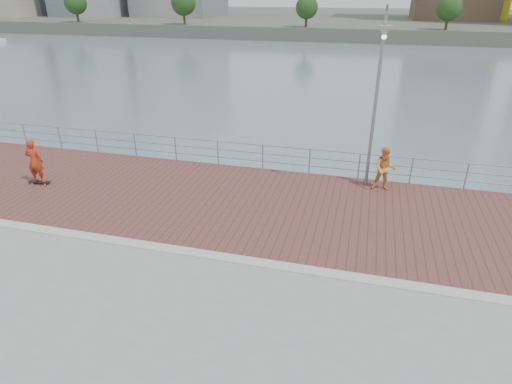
% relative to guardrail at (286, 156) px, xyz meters
% --- Properties ---
extents(water, '(400.00, 400.00, 0.00)m').
position_rel_guardrail_xyz_m(water, '(-0.00, -7.00, -2.69)').
color(water, slate).
rests_on(water, ground).
extents(brick_lane, '(40.00, 6.80, 0.02)m').
position_rel_guardrail_xyz_m(brick_lane, '(-0.00, -3.40, -0.68)').
color(brick_lane, brown).
rests_on(brick_lane, seawall).
extents(curb, '(40.00, 0.40, 0.06)m').
position_rel_guardrail_xyz_m(curb, '(-0.00, -7.00, -0.66)').
color(curb, '#B7B5AD').
rests_on(curb, seawall).
extents(far_shore, '(320.00, 95.00, 2.50)m').
position_rel_guardrail_xyz_m(far_shore, '(-0.00, 115.50, -1.44)').
color(far_shore, '#4C5142').
rests_on(far_shore, ground).
extents(guardrail, '(39.06, 0.06, 1.13)m').
position_rel_guardrail_xyz_m(guardrail, '(0.00, 0.00, 0.00)').
color(guardrail, '#8C9EA8').
rests_on(guardrail, brick_lane).
extents(street_lamp, '(0.47, 1.36, 6.43)m').
position_rel_guardrail_xyz_m(street_lamp, '(3.42, -0.97, 3.88)').
color(street_lamp, gray).
rests_on(street_lamp, brick_lane).
extents(skateboard, '(0.87, 0.35, 0.10)m').
position_rel_guardrail_xyz_m(skateboard, '(-9.38, -3.90, -0.60)').
color(skateboard, black).
rests_on(skateboard, brick_lane).
extents(skateboarder, '(0.71, 0.53, 1.80)m').
position_rel_guardrail_xyz_m(skateboarder, '(-9.38, -3.90, 0.31)').
color(skateboarder, '#B13217').
rests_on(skateboarder, skateboard).
extents(bystander, '(0.87, 0.68, 1.75)m').
position_rel_guardrail_xyz_m(bystander, '(4.06, -0.91, 0.20)').
color(bystander, '#EC9545').
rests_on(bystander, brick_lane).
extents(shoreline_trees, '(109.35, 4.93, 6.57)m').
position_rel_guardrail_xyz_m(shoreline_trees, '(-14.93, 70.00, 3.53)').
color(shoreline_trees, '#473323').
rests_on(shoreline_trees, far_shore).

